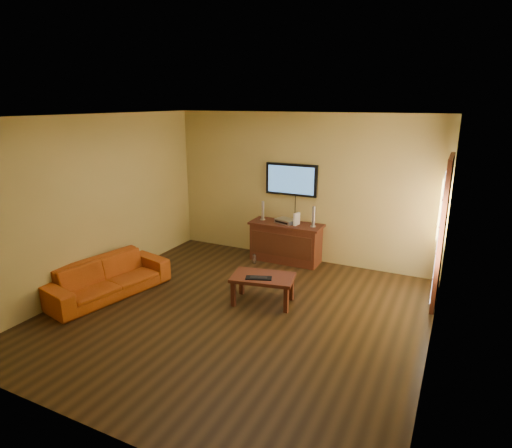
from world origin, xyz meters
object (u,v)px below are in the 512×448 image
Objects in this scene: television at (291,180)px; bottle at (254,259)px; speaker_left at (263,211)px; speaker_right at (313,217)px; media_console at (286,242)px; subwoofer at (258,250)px; keyboard at (259,278)px; coffee_table at (263,280)px; sofa at (107,272)px; av_receiver at (286,221)px; game_console at (297,219)px.

television is 1.61m from bottle.
speaker_right is (1.00, -0.02, 0.01)m from speaker_left.
bottle is (-0.46, -0.38, -0.28)m from media_console.
speaker_left is 0.91m from bottle.
keyboard is at bearing -44.38° from subwoofer.
sofa is at bearing -160.96° from coffee_table.
bottle is (1.45, 2.16, -0.28)m from sofa.
av_receiver is at bearing 101.87° from coffee_table.
game_console is at bearing 28.86° from bottle.
game_console is (0.21, -0.01, 0.47)m from media_console.
speaker_left is at bearing 93.73° from bottle.
sofa is (-1.91, -2.54, 0.00)m from media_console.
speaker_right is at bearing 18.62° from av_receiver.
coffee_table is 0.13m from keyboard.
av_receiver is (-0.37, 1.77, 0.40)m from coffee_table.
game_console reaches higher than subwoofer.
keyboard is (0.83, -1.91, -0.46)m from speaker_left.
keyboard reaches higher than subwoofer.
media_console is at bearing -172.21° from game_console.
sofa is (-1.91, -2.75, -1.14)m from television.
game_console is at bearing 14.86° from subwoofer.
sofa is (-2.27, -0.78, 0.00)m from coffee_table.
television is at bearing 34.83° from subwoofer.
media_console is 1.90m from keyboard.
game_console is 1.90m from keyboard.
television is 3.54m from sofa.
television is at bearing 100.28° from coffee_table.
sofa is 8.53× the size of subwoofer.
keyboard is (2.25, 0.67, 0.07)m from sofa.
television reaches higher than speaker_right.
sofa reaches higher than keyboard.
speaker_left is at bearing 115.27° from coffee_table.
sofa is 3.56m from speaker_right.
av_receiver is (-0.53, -0.00, -0.13)m from speaker_right.
keyboard is (-0.17, -1.88, -0.46)m from speaker_right.
television is at bearing 104.37° from av_receiver.
speaker_left is 2.13m from keyboard.
bottle is at bearing -157.82° from speaker_right.
media_console is 0.40m from av_receiver.
media_console is 3.63× the size of speaker_right.
television is 0.80m from speaker_left.
av_receiver is at bearing -179.84° from speaker_right.
av_receiver is at bearing -175.14° from game_console.
speaker_right is at bearing 22.18° from bottle.
speaker_left is at bearing 178.58° from speaker_right.
subwoofer is (-0.59, -0.16, -1.39)m from television.
subwoofer is at bearing 171.43° from speaker_left.
coffee_table is 2.84× the size of av_receiver.
coffee_table is 1.85m from av_receiver.
television reaches higher than av_receiver.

